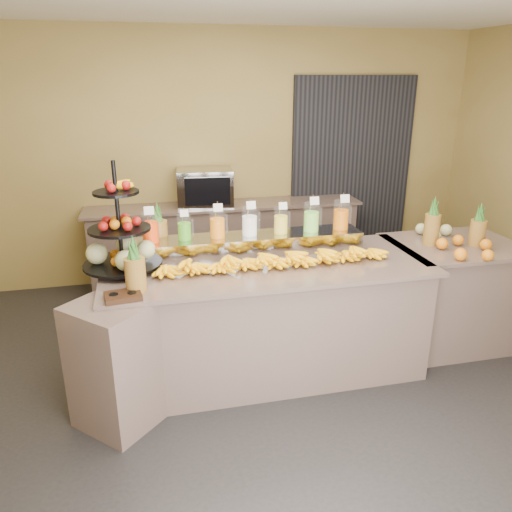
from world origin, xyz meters
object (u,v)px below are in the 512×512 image
object	(u,v)px
banana_heap	(274,257)
oven_warmer	(205,187)
fruit_stand	(126,242)
condiment_caddy	(123,296)
right_fruit_pile	(459,240)
pitcher_tray	(250,244)

from	to	relation	value
banana_heap	oven_warmer	size ratio (longest dim) A/B	3.05
banana_heap	fruit_stand	size ratio (longest dim) A/B	2.27
condiment_caddy	right_fruit_pile	distance (m)	2.73
banana_heap	right_fruit_pile	distance (m)	1.59
pitcher_tray	right_fruit_pile	distance (m)	1.74
condiment_caddy	oven_warmer	bearing A→B (deg)	70.13
right_fruit_pile	oven_warmer	size ratio (longest dim) A/B	0.84
banana_heap	fruit_stand	xyz separation A→B (m)	(-1.08, 0.17, 0.14)
condiment_caddy	pitcher_tray	bearing A→B (deg)	34.73
fruit_stand	condiment_caddy	bearing A→B (deg)	-88.48
pitcher_tray	right_fruit_pile	bearing A→B (deg)	-10.31
fruit_stand	condiment_caddy	xyz separation A→B (m)	(-0.03, -0.53, -0.19)
oven_warmer	condiment_caddy	bearing A→B (deg)	-104.50
banana_heap	oven_warmer	bearing A→B (deg)	97.43
condiment_caddy	fruit_stand	bearing A→B (deg)	87.07
pitcher_tray	condiment_caddy	bearing A→B (deg)	-145.27
pitcher_tray	fruit_stand	size ratio (longest dim) A/B	2.29
fruit_stand	oven_warmer	size ratio (longest dim) A/B	1.34
right_fruit_pile	oven_warmer	xyz separation A→B (m)	(-1.85, 1.98, 0.12)
banana_heap	condiment_caddy	xyz separation A→B (m)	(-1.11, -0.36, -0.05)
fruit_stand	right_fruit_pile	world-z (taller)	fruit_stand
right_fruit_pile	fruit_stand	bearing A→B (deg)	176.61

